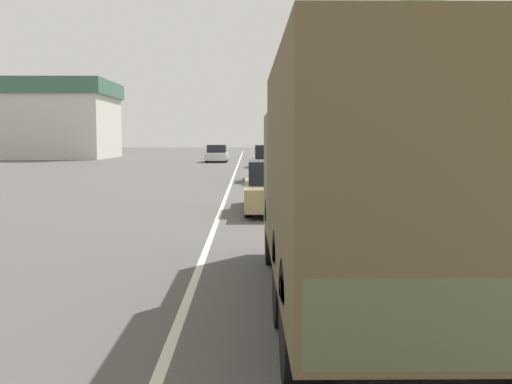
# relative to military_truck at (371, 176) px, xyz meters

# --- Properties ---
(ground_plane) EXTENTS (180.00, 180.00, 0.00)m
(ground_plane) POSITION_rel_military_truck_xyz_m (-2.25, 26.97, -1.63)
(ground_plane) COLOR #565451
(lane_centre_stripe) EXTENTS (0.12, 120.00, 0.00)m
(lane_centre_stripe) POSITION_rel_military_truck_xyz_m (-2.25, 26.97, -1.63)
(lane_centre_stripe) COLOR silver
(lane_centre_stripe) RESTS_ON ground
(sidewalk_right) EXTENTS (1.80, 120.00, 0.12)m
(sidewalk_right) POSITION_rel_military_truck_xyz_m (2.25, 26.97, -1.57)
(sidewalk_right) COLOR beige
(sidewalk_right) RESTS_ON ground
(grass_strip_right) EXTENTS (7.00, 120.00, 0.02)m
(grass_strip_right) POSITION_rel_military_truck_xyz_m (6.65, 26.97, -1.62)
(grass_strip_right) COLOR #6B9347
(grass_strip_right) RESTS_ON ground
(military_truck) EXTENTS (2.36, 7.77, 2.92)m
(military_truck) POSITION_rel_military_truck_xyz_m (0.00, 0.00, 0.00)
(military_truck) COLOR #545B3D
(military_truck) RESTS_ON ground
(car_nearest_ahead) EXTENTS (1.86, 4.78, 1.42)m
(car_nearest_ahead) POSITION_rel_military_truck_xyz_m (-0.64, 10.51, -0.98)
(car_nearest_ahead) COLOR tan
(car_nearest_ahead) RESTS_ON ground
(car_second_ahead) EXTENTS (1.83, 4.78, 1.70)m
(car_second_ahead) POSITION_rel_military_truck_xyz_m (-0.34, 22.88, -0.87)
(car_second_ahead) COLOR navy
(car_second_ahead) RESTS_ON ground
(car_third_ahead) EXTENTS (1.94, 4.66, 1.38)m
(car_third_ahead) POSITION_rel_military_truck_xyz_m (-0.14, 36.70, -1.00)
(car_third_ahead) COLOR silver
(car_third_ahead) RESTS_ON ground
(car_fourth_ahead) EXTENTS (1.76, 4.51, 1.42)m
(car_fourth_ahead) POSITION_rel_military_truck_xyz_m (-4.10, 45.80, -0.98)
(car_fourth_ahead) COLOR silver
(car_fourth_ahead) RESTS_ON ground
(tree_far_right) EXTENTS (3.39, 3.39, 7.35)m
(tree_far_right) POSITION_rel_military_truck_xyz_m (5.00, 16.72, 4.01)
(tree_far_right) COLOR brown
(tree_far_right) RESTS_ON grass_strip_right
(building_distant) EXTENTS (16.16, 11.89, 7.48)m
(building_distant) POSITION_rel_military_truck_xyz_m (-22.84, 55.81, 2.16)
(building_distant) COLOR beige
(building_distant) RESTS_ON ground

